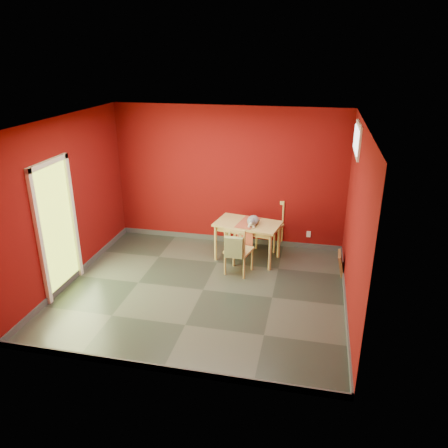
% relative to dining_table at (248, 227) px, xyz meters
% --- Properties ---
extents(ground, '(4.50, 4.50, 0.00)m').
position_rel_dining_table_xyz_m(ground, '(-0.51, -1.29, -0.63)').
color(ground, '#2D342D').
rests_on(ground, ground).
extents(room_shell, '(4.50, 4.50, 4.50)m').
position_rel_dining_table_xyz_m(room_shell, '(-0.51, -1.29, -0.58)').
color(room_shell, '#630A0A').
rests_on(room_shell, ground).
extents(doorway, '(0.06, 1.01, 2.13)m').
position_rel_dining_table_xyz_m(doorway, '(-2.74, -1.69, 0.49)').
color(doorway, '#B7D838').
rests_on(doorway, ground).
extents(window, '(0.05, 0.90, 0.50)m').
position_rel_dining_table_xyz_m(window, '(1.71, -0.29, 1.72)').
color(window, white).
rests_on(window, room_shell).
extents(outlet_plate, '(0.08, 0.02, 0.12)m').
position_rel_dining_table_xyz_m(outlet_plate, '(1.09, 0.70, -0.33)').
color(outlet_plate, silver).
rests_on(outlet_plate, room_shell).
extents(dining_table, '(1.25, 0.87, 0.72)m').
position_rel_dining_table_xyz_m(dining_table, '(0.00, 0.00, 0.00)').
color(dining_table, tan).
rests_on(dining_table, ground).
extents(table_runner, '(0.41, 0.67, 0.32)m').
position_rel_dining_table_xyz_m(table_runner, '(0.00, -0.10, 0.04)').
color(table_runner, '#AB492F').
rests_on(table_runner, dining_table).
extents(chair_far_left, '(0.51, 0.51, 0.96)m').
position_rel_dining_table_xyz_m(chair_far_left, '(-0.29, 0.66, -0.14)').
color(chair_far_left, tan).
rests_on(chair_far_left, ground).
extents(chair_far_right, '(0.55, 0.55, 0.94)m').
position_rel_dining_table_xyz_m(chair_far_right, '(0.36, 0.63, -0.15)').
color(chair_far_right, tan).
rests_on(chair_far_right, ground).
extents(chair_near, '(0.50, 0.50, 0.89)m').
position_rel_dining_table_xyz_m(chair_near, '(-0.07, -0.60, -0.18)').
color(chair_near, tan).
rests_on(chair_near, ground).
extents(tote_bag, '(0.30, 0.18, 0.43)m').
position_rel_dining_table_xyz_m(tote_bag, '(-0.10, -0.81, -0.04)').
color(tote_bag, '#7B8B59').
rests_on(tote_bag, chair_near).
extents(cat, '(0.28, 0.45, 0.21)m').
position_rel_dining_table_xyz_m(cat, '(0.10, -0.06, 0.20)').
color(cat, slate).
rests_on(cat, table_runner).
extents(picture_frame, '(0.13, 0.38, 0.38)m').
position_rel_dining_table_xyz_m(picture_frame, '(1.68, -0.22, -0.44)').
color(picture_frame, brown).
rests_on(picture_frame, ground).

